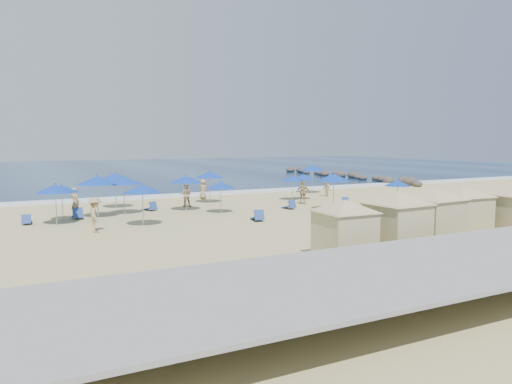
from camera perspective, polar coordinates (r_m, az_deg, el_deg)
ground at (r=30.22m, az=2.83°, el=-3.22°), size 160.00×160.00×0.00m
ocean at (r=82.27m, az=-16.92°, el=2.39°), size 160.00×80.00×0.06m
surf_line at (r=44.17m, az=-7.38°, el=-0.29°), size 160.00×2.50×0.08m
seawall at (r=19.87m, az=23.04°, el=-6.66°), size 160.00×6.10×1.22m
rock_jetty at (r=64.13m, az=10.13°, el=1.90°), size 2.56×26.66×0.96m
trash_bin at (r=30.42m, az=11.54°, el=-2.56°), size 0.83×0.83×0.75m
cabana_0 at (r=20.31m, az=10.11°, el=-3.42°), size 4.31×4.31×2.71m
cabana_1 at (r=22.04m, az=15.83°, el=-2.49°), size 4.65×4.65×2.92m
cabana_2 at (r=24.12m, az=19.50°, el=-1.84°), size 4.70×4.70×2.96m
cabana_3 at (r=26.24m, az=22.45°, el=-1.42°), size 4.61×4.61×2.90m
cabana_4 at (r=27.82m, az=27.11°, el=-1.20°), size 4.66×4.66×2.92m
umbrella_0 at (r=31.83m, az=-21.31°, el=0.35°), size 1.96×1.96×2.23m
umbrella_1 at (r=30.40m, az=-21.96°, el=0.38°), size 2.12×2.12×2.41m
umbrella_2 at (r=33.30m, az=-14.88°, el=1.30°), size 2.26×2.26×2.57m
umbrella_3 at (r=28.51m, az=-12.85°, el=0.39°), size 2.15×2.15×2.45m
umbrella_4 at (r=36.50m, az=-15.78°, el=1.71°), size 2.28×2.28×2.60m
umbrella_5 at (r=34.19m, az=-8.02°, el=1.46°), size 2.20×2.20×2.50m
umbrella_6 at (r=32.82m, az=-4.05°, el=0.79°), size 1.89×1.89×2.15m
umbrella_7 at (r=38.24m, az=-5.32°, el=2.00°), size 2.22×2.22×2.53m
umbrella_8 at (r=34.40m, az=8.87°, el=1.66°), size 2.31×2.31×2.63m
umbrella_9 at (r=40.36m, az=5.41°, el=1.73°), size 1.88×1.88×2.13m
umbrella_10 at (r=39.96m, az=4.22°, el=1.58°), size 1.80×1.80×2.05m
umbrella_11 at (r=36.26m, az=15.88°, el=0.98°), size 1.83×1.83×2.09m
umbrella_12 at (r=45.35m, az=6.45°, el=2.75°), size 2.33×2.33×2.65m
umbrella_13 at (r=32.26m, az=-17.72°, el=1.29°), size 2.38×2.38×2.71m
beach_chair_0 at (r=31.46m, az=-24.73°, el=-3.01°), size 0.64×1.19×0.62m
beach_chair_1 at (r=32.44m, az=-19.73°, el=-2.47°), size 0.70×1.39×0.74m
beach_chair_2 at (r=34.85m, az=-11.96°, el=-1.74°), size 0.92×1.29×0.65m
beach_chair_3 at (r=29.80m, az=0.20°, el=-2.86°), size 0.87×1.41×0.72m
beach_chair_4 at (r=35.00m, az=3.86°, el=-1.58°), size 0.60×1.23×0.66m
beach_chair_5 at (r=37.69m, az=9.96°, el=-1.14°), size 0.59×1.17×0.63m
beachgoer_0 at (r=33.29m, az=-19.96°, el=-1.10°), size 0.72×0.81×1.86m
beachgoer_1 at (r=36.53m, az=-8.01°, el=-0.31°), size 1.05×0.97×1.73m
beachgoer_2 at (r=37.66m, az=5.40°, el=-0.05°), size 1.04×1.05×1.78m
beachgoer_3 at (r=42.92m, az=8.04°, el=0.53°), size 0.63×1.05×1.59m
beachgoer_4 at (r=40.95m, az=-6.07°, el=0.33°), size 0.74×0.92×1.63m
beachgoer_5 at (r=27.38m, az=-17.91°, el=-2.51°), size 0.81×1.26×1.85m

